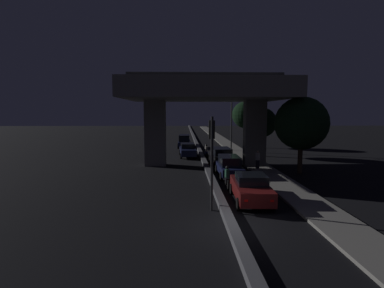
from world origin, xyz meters
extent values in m
plane|color=black|center=(0.00, 0.00, 0.00)|extent=(200.00, 200.00, 0.00)
cube|color=#4C4C51|center=(0.00, 35.00, 0.16)|extent=(0.47, 126.00, 0.32)
cube|color=slate|center=(4.85, 28.00, 0.08)|extent=(2.33, 126.00, 0.15)
cube|color=slate|center=(-4.77, 15.71, 3.14)|extent=(1.98, 1.36, 6.28)
cube|color=slate|center=(4.77, 15.71, 3.14)|extent=(1.98, 1.36, 6.28)
cube|color=slate|center=(0.00, 15.71, 7.11)|extent=(14.87, 11.25, 1.66)
cube|color=#333335|center=(0.00, 15.71, 8.40)|extent=(14.87, 0.40, 0.90)
cylinder|color=black|center=(-0.64, 2.25, 2.45)|extent=(0.14, 0.14, 4.90)
cube|color=black|center=(-0.64, 2.43, 4.22)|extent=(0.30, 0.28, 0.95)
sphere|color=red|center=(-0.64, 2.58, 4.52)|extent=(0.18, 0.18, 0.18)
sphere|color=black|center=(-0.64, 2.58, 4.22)|extent=(0.18, 0.18, 0.18)
sphere|color=black|center=(-0.64, 2.58, 3.92)|extent=(0.18, 0.18, 0.18)
cylinder|color=#2D2D30|center=(4.16, 25.83, 4.18)|extent=(0.18, 0.18, 8.37)
cylinder|color=#2D2D30|center=(3.03, 25.83, 8.22)|extent=(2.26, 0.10, 0.10)
ellipsoid|color=#F2B759|center=(1.90, 25.83, 8.12)|extent=(0.56, 0.32, 0.24)
cube|color=#591414|center=(1.75, 3.75, 0.71)|extent=(2.04, 4.73, 0.76)
cube|color=black|center=(1.74, 3.63, 1.35)|extent=(1.70, 1.93, 0.53)
cylinder|color=black|center=(0.92, 5.32, 0.33)|extent=(0.23, 0.67, 0.66)
cylinder|color=black|center=(2.71, 5.24, 0.33)|extent=(0.23, 0.67, 0.66)
cylinder|color=black|center=(0.78, 2.25, 0.33)|extent=(0.23, 0.67, 0.66)
cylinder|color=black|center=(2.58, 2.17, 0.33)|extent=(0.23, 0.67, 0.66)
cube|color=red|center=(1.00, 1.44, 0.75)|extent=(0.18, 0.04, 0.11)
cube|color=red|center=(2.28, 1.38, 0.75)|extent=(0.18, 0.04, 0.11)
cube|color=#141938|center=(1.56, 10.57, 0.63)|extent=(1.72, 4.47, 0.60)
cube|color=black|center=(1.56, 10.57, 1.29)|extent=(1.50, 2.68, 0.72)
cylinder|color=black|center=(0.73, 12.04, 0.32)|extent=(0.20, 0.65, 0.65)
cylinder|color=black|center=(2.38, 12.05, 0.32)|extent=(0.20, 0.65, 0.65)
cylinder|color=black|center=(0.75, 9.10, 0.32)|extent=(0.20, 0.65, 0.65)
cylinder|color=black|center=(2.40, 9.11, 0.32)|extent=(0.20, 0.65, 0.65)
cube|color=red|center=(0.99, 8.33, 0.66)|extent=(0.18, 0.03, 0.11)
cube|color=red|center=(2.17, 8.34, 0.66)|extent=(0.18, 0.03, 0.11)
cube|color=black|center=(1.69, 16.39, 0.64)|extent=(2.10, 4.52, 0.63)
cube|color=black|center=(1.69, 16.39, 1.28)|extent=(1.79, 2.74, 0.64)
cylinder|color=black|center=(0.70, 17.81, 0.33)|extent=(0.23, 0.67, 0.66)
cylinder|color=black|center=(2.55, 17.90, 0.33)|extent=(0.23, 0.67, 0.66)
cylinder|color=black|center=(0.83, 14.88, 0.33)|extent=(0.23, 0.67, 0.66)
cylinder|color=black|center=(2.68, 14.97, 0.33)|extent=(0.23, 0.67, 0.66)
cube|color=red|center=(1.13, 14.13, 0.68)|extent=(0.18, 0.04, 0.11)
cube|color=red|center=(2.46, 14.20, 0.68)|extent=(0.18, 0.04, 0.11)
cube|color=#141938|center=(-1.59, 21.27, 0.66)|extent=(1.92, 4.71, 0.71)
cube|color=black|center=(-1.60, 21.50, 1.27)|extent=(1.60, 2.29, 0.51)
cylinder|color=black|center=(-0.69, 19.78, 0.31)|extent=(0.23, 0.62, 0.61)
cylinder|color=black|center=(-2.35, 19.70, 0.31)|extent=(0.23, 0.62, 0.61)
cylinder|color=black|center=(-0.83, 22.84, 0.31)|extent=(0.23, 0.62, 0.61)
cylinder|color=black|center=(-2.50, 22.76, 0.31)|extent=(0.23, 0.62, 0.61)
cube|color=white|center=(-1.11, 23.63, 0.55)|extent=(0.18, 0.04, 0.11)
cube|color=white|center=(-2.30, 23.57, 0.55)|extent=(0.18, 0.04, 0.11)
cube|color=#141938|center=(-1.93, 30.33, 0.63)|extent=(1.85, 4.82, 0.60)
cube|color=black|center=(-1.94, 30.22, 1.40)|extent=(1.60, 3.48, 0.94)
cylinder|color=black|center=(-1.15, 28.74, 0.34)|extent=(0.22, 0.68, 0.67)
cylinder|color=black|center=(-2.81, 28.79, 0.34)|extent=(0.22, 0.68, 0.67)
cylinder|color=black|center=(-1.05, 31.88, 0.34)|extent=(0.22, 0.68, 0.67)
cylinder|color=black|center=(-2.71, 31.93, 0.34)|extent=(0.22, 0.68, 0.67)
cube|color=white|center=(-1.26, 32.71, 0.54)|extent=(0.18, 0.04, 0.11)
cube|color=white|center=(-2.45, 32.75, 0.54)|extent=(0.18, 0.04, 0.11)
cylinder|color=black|center=(0.90, 7.80, 0.32)|extent=(0.10, 0.63, 0.63)
cylinder|color=black|center=(0.87, 6.47, 0.32)|extent=(0.12, 0.63, 0.63)
cube|color=black|center=(0.89, 7.14, 0.54)|extent=(0.26, 1.02, 0.32)
cylinder|color=#26593F|center=(0.89, 7.14, 0.96)|extent=(0.33, 0.33, 0.54)
sphere|color=black|center=(0.89, 7.14, 1.35)|extent=(0.24, 0.24, 0.24)
cube|color=red|center=(0.87, 6.42, 0.54)|extent=(0.08, 0.03, 0.08)
cylinder|color=black|center=(0.53, 14.79, 0.28)|extent=(0.10, 0.56, 0.55)
cylinder|color=black|center=(0.47, 13.45, 0.28)|extent=(0.12, 0.56, 0.55)
cube|color=maroon|center=(0.50, 14.12, 0.50)|extent=(0.28, 1.03, 0.32)
cylinder|color=navy|center=(0.50, 14.12, 0.93)|extent=(0.33, 0.33, 0.55)
sphere|color=silver|center=(0.50, 14.12, 1.33)|extent=(0.24, 0.24, 0.24)
cube|color=red|center=(0.47, 13.40, 0.50)|extent=(0.08, 0.03, 0.08)
cylinder|color=black|center=(0.48, 21.45, 0.29)|extent=(0.11, 0.58, 0.58)
cylinder|color=black|center=(0.55, 20.25, 0.29)|extent=(0.13, 0.58, 0.58)
cube|color=navy|center=(0.52, 20.85, 0.51)|extent=(0.29, 0.92, 0.32)
cylinder|color=beige|center=(0.52, 20.85, 0.95)|extent=(0.34, 0.34, 0.57)
sphere|color=black|center=(0.52, 20.85, 1.36)|extent=(0.24, 0.24, 0.24)
cube|color=red|center=(0.55, 20.20, 0.51)|extent=(0.08, 0.03, 0.08)
cylinder|color=black|center=(4.47, 13.10, 0.53)|extent=(0.33, 0.33, 0.75)
cylinder|color=beige|center=(4.47, 13.10, 1.21)|extent=(0.39, 0.39, 0.62)
sphere|color=tan|center=(4.47, 13.10, 1.62)|extent=(0.20, 0.20, 0.20)
cylinder|color=#38281C|center=(7.69, 11.66, 1.27)|extent=(0.39, 0.39, 2.55)
sphere|color=black|center=(7.69, 11.66, 4.20)|extent=(4.40, 4.40, 4.40)
cylinder|color=#2D2116|center=(6.93, 21.33, 1.32)|extent=(0.37, 0.37, 2.65)
sphere|color=black|center=(6.93, 21.33, 3.93)|extent=(3.43, 3.43, 3.43)
cylinder|color=#38281C|center=(6.96, 30.55, 1.64)|extent=(0.31, 0.31, 3.27)
sphere|color=black|center=(6.96, 30.55, 4.74)|extent=(3.92, 3.92, 3.92)
camera|label=1|loc=(-2.10, -12.89, 5.11)|focal=28.00mm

